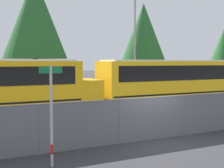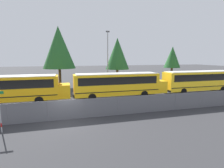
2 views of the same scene
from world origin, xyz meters
The scene contains 11 objects.
ground_plane centered at (0.00, 0.00, 0.00)m, with size 200.00×200.00×0.00m, color #38383A.
road_strip centered at (0.00, -6.00, 0.00)m, with size 99.22×12.00×0.01m.
fence centered at (0.00, 0.00, 0.90)m, with size 65.29×0.07×1.76m.
school_bus_1 centered at (-6.24, 6.93, 1.97)m, with size 12.81×2.55×3.32m.
school_bus_2 centered at (6.92, 6.98, 1.97)m, with size 12.81×2.55×3.32m.
school_bus_3 centered at (20.22, 7.16, 1.97)m, with size 12.81×2.55×3.32m.
street_sign centered at (-4.63, -1.48, 1.64)m, with size 0.70×0.09×3.09m.
light_pole centered at (6.90, 13.11, 5.22)m, with size 0.60×0.24×9.65m.
tree_1 centered at (21.59, 16.84, 5.42)m, with size 3.34×3.34×7.64m.
tree_2 centered at (9.28, 15.49, 6.05)m, with size 4.31×4.31×8.88m.
tree_3 centered at (-0.90, 17.03, 7.10)m, with size 5.58×5.58×10.74m.
Camera 2 is at (0.00, -15.21, 5.40)m, focal length 28.00 mm.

